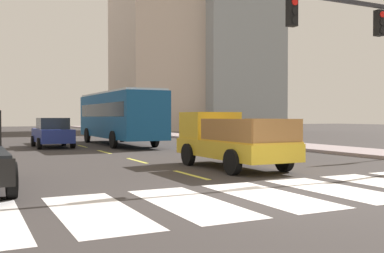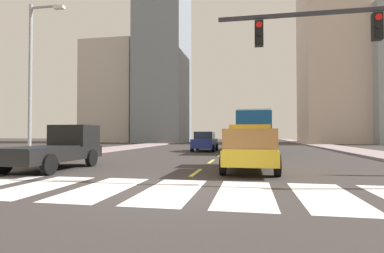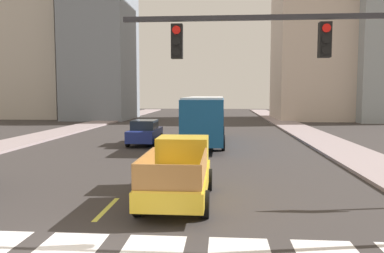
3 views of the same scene
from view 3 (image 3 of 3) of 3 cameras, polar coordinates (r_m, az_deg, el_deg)
The scene contains 17 objects.
sidewalk_right at distance 26.60m, azimuth 20.81°, elevation -2.88°, with size 3.23×110.00×0.15m, color gray.
sidewalk_left at distance 29.39m, azimuth -25.26°, elevation -2.31°, with size 3.23×110.00×0.15m, color gray.
lane_dash_0 at distance 12.36m, azimuth -12.64°, elevation -11.92°, with size 0.16×2.40×0.01m, color #D6D248.
lane_dash_1 at distance 17.05m, azimuth -7.66°, elevation -7.14°, with size 0.16×2.40×0.01m, color #D6D248.
lane_dash_2 at distance 21.88m, azimuth -4.90°, elevation -4.41°, with size 0.16×2.40×0.01m, color #D6D248.
lane_dash_3 at distance 26.77m, azimuth -3.15°, elevation -2.67°, with size 0.16×2.40×0.01m, color #D6D248.
lane_dash_4 at distance 31.69m, azimuth -1.95°, elevation -1.47°, with size 0.16×2.40×0.01m, color #D6D248.
lane_dash_5 at distance 36.64m, azimuth -1.07°, elevation -0.59°, with size 0.16×2.40×0.01m, color #D6D248.
lane_dash_6 at distance 41.59m, azimuth -0.40°, elevation 0.08°, with size 0.16×2.40×0.01m, color #D6D248.
lane_dash_7 at distance 46.56m, azimuth 0.12°, elevation 0.61°, with size 0.16×2.40×0.01m, color #D6D248.
pickup_stakebed at distance 13.04m, azimuth -1.93°, elevation -6.67°, with size 2.18×5.20×1.96m.
city_bus at distance 26.64m, azimuth 2.00°, elevation 1.51°, with size 2.72×10.80×3.32m.
sedan_far at distance 26.72m, azimuth -7.03°, elevation -0.86°, with size 2.02×4.40×1.72m.
traffic_signal_gantry at distance 10.18m, azimuth 25.36°, elevation 8.05°, with size 9.01×0.27×6.00m.
tower_tall_centre at distance 56.22m, azimuth 17.63°, elevation 17.14°, with size 9.63×11.50×31.22m, color beige.
block_mid_left at distance 60.36m, azimuth -22.43°, elevation 10.09°, with size 9.84×8.73×18.63m, color #BFB5A9.
block_mid_right at distance 55.54m, azimuth -13.50°, elevation 15.83°, with size 8.20×10.69×28.26m, color gray.
Camera 3 is at (3.54, -7.29, 3.58)m, focal length 35.67 mm.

